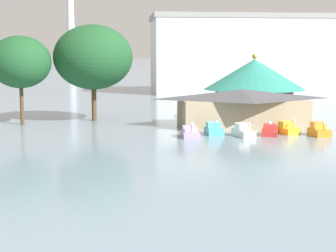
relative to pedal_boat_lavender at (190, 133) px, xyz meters
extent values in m
cube|color=#B299D8|center=(0.00, -0.06, -0.16)|extent=(1.66, 2.57, 0.58)
cube|color=#C8ADF0|center=(-0.01, 0.26, 0.39)|extent=(1.39, 1.17, 0.52)
cylinder|color=#B299D8|center=(0.03, -1.07, 0.47)|extent=(0.14, 0.14, 0.69)
sphere|color=white|center=(0.03, -1.07, 1.01)|extent=(0.39, 0.39, 0.39)
cube|color=#4CB7CC|center=(2.74, 1.67, -0.14)|extent=(1.65, 2.71, 0.63)
cube|color=#5DCDE2|center=(2.73, 2.00, 0.48)|extent=(1.38, 1.24, 0.62)
cylinder|color=#4CB7CC|center=(2.76, 0.60, 0.49)|extent=(0.14, 0.14, 0.64)
sphere|color=white|center=(2.76, 0.60, 0.98)|extent=(0.32, 0.32, 0.32)
cube|color=white|center=(5.43, 0.07, -0.13)|extent=(1.91, 3.13, 0.65)
cube|color=white|center=(5.36, 0.42, 0.52)|extent=(1.39, 1.52, 0.64)
cylinder|color=white|center=(5.67, -1.08, 0.46)|extent=(0.14, 0.14, 0.52)
sphere|color=white|center=(5.67, -1.08, 0.89)|extent=(0.35, 0.35, 0.35)
cube|color=red|center=(8.26, 0.47, -0.17)|extent=(2.33, 2.99, 0.57)
cube|color=#E8423C|center=(8.36, 0.78, 0.39)|extent=(1.64, 1.55, 0.55)
cylinder|color=red|center=(7.92, -0.53, 0.45)|extent=(0.14, 0.14, 0.66)
sphere|color=white|center=(7.92, -0.53, 0.97)|extent=(0.37, 0.37, 0.37)
cube|color=yellow|center=(10.42, 1.40, -0.13)|extent=(2.26, 2.67, 0.65)
cube|color=yellow|center=(10.32, 1.67, 0.51)|extent=(1.62, 1.42, 0.64)
cylinder|color=yellow|center=(10.72, 0.55, 0.50)|extent=(0.14, 0.14, 0.62)
sphere|color=white|center=(10.72, 0.55, 0.99)|extent=(0.36, 0.36, 0.36)
cube|color=orange|center=(13.12, -0.36, -0.10)|extent=(1.69, 2.58, 0.70)
cube|color=gold|center=(13.10, -0.05, 0.59)|extent=(1.37, 1.20, 0.69)
cylinder|color=orange|center=(13.18, -1.35, 0.53)|extent=(0.14, 0.14, 0.56)
sphere|color=white|center=(13.18, -1.35, 0.96)|extent=(0.29, 0.29, 0.29)
cube|color=tan|center=(7.09, 7.89, 1.10)|extent=(13.92, 7.71, 3.10)
pyramid|color=#4C4C51|center=(7.09, 7.89, 3.19)|extent=(15.03, 8.87, 1.08)
cylinder|color=brown|center=(10.17, 13.94, 1.42)|extent=(9.75, 9.75, 3.75)
cone|color=teal|center=(10.17, 13.94, 5.20)|extent=(12.73, 12.73, 3.79)
sphere|color=#B7993D|center=(10.17, 13.94, 7.44)|extent=(0.70, 0.70, 0.70)
cylinder|color=brown|center=(-18.07, 11.18, 1.68)|extent=(0.44, 0.44, 4.27)
ellipsoid|color=#1E5128|center=(-18.07, 11.18, 6.82)|extent=(7.08, 7.08, 6.01)
cylinder|color=brown|center=(-9.88, 14.15, 1.48)|extent=(0.60, 0.60, 3.86)
ellipsoid|color=#1E5128|center=(-9.88, 14.15, 7.34)|extent=(9.63, 9.63, 7.87)
cube|color=silver|center=(20.42, 60.50, 7.20)|extent=(38.99, 16.31, 15.31)
cube|color=#999993|center=(20.42, 60.50, 15.36)|extent=(39.77, 16.63, 1.00)
camera|label=1|loc=(-7.37, -50.75, 7.74)|focal=56.12mm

